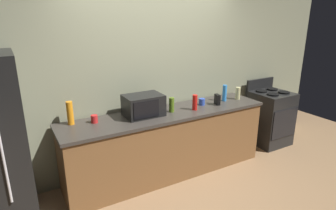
{
  "coord_description": "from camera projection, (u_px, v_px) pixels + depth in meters",
  "views": [
    {
      "loc": [
        -1.77,
        -2.67,
        2.13
      ],
      "look_at": [
        0.0,
        0.4,
        1.0
      ],
      "focal_mm": 30.36,
      "sensor_mm": 36.0,
      "label": 1
    }
  ],
  "objects": [
    {
      "name": "ground_plane",
      "position": [
        183.0,
        186.0,
        3.69
      ],
      "size": [
        8.0,
        8.0,
        0.0
      ],
      "primitive_type": "plane",
      "color": "#93704C"
    },
    {
      "name": "back_wall",
      "position": [
        153.0,
        73.0,
        3.95
      ],
      "size": [
        6.4,
        0.1,
        2.7
      ],
      "primitive_type": "cube",
      "color": "gray",
      "rests_on": "ground_plane"
    },
    {
      "name": "counter_run",
      "position": [
        168.0,
        143.0,
        3.88
      ],
      "size": [
        2.84,
        0.64,
        0.9
      ],
      "color": "brown",
      "rests_on": "ground_plane"
    },
    {
      "name": "stove_range",
      "position": [
        270.0,
        117.0,
        4.83
      ],
      "size": [
        0.6,
        0.61,
        1.08
      ],
      "color": "black",
      "rests_on": "ground_plane"
    },
    {
      "name": "microwave",
      "position": [
        143.0,
        105.0,
        3.59
      ],
      "size": [
        0.48,
        0.35,
        0.27
      ],
      "color": "black",
      "rests_on": "counter_run"
    },
    {
      "name": "cordless_phone",
      "position": [
        217.0,
        100.0,
        4.04
      ],
      "size": [
        0.08,
        0.12,
        0.15
      ],
      "primitive_type": "cube",
      "rotation": [
        0.0,
        0.0,
        -0.25
      ],
      "color": "black",
      "rests_on": "counter_run"
    },
    {
      "name": "bottle_dish_soap",
      "position": [
        70.0,
        113.0,
        3.29
      ],
      "size": [
        0.07,
        0.07,
        0.28
      ],
      "primitive_type": "cylinder",
      "color": "orange",
      "rests_on": "counter_run"
    },
    {
      "name": "bottle_spray_cleaner",
      "position": [
        225.0,
        93.0,
        4.2
      ],
      "size": [
        0.06,
        0.06,
        0.24
      ],
      "primitive_type": "cylinder",
      "color": "#338CE5",
      "rests_on": "counter_run"
    },
    {
      "name": "bottle_hot_sauce",
      "position": [
        195.0,
        102.0,
        3.81
      ],
      "size": [
        0.07,
        0.07,
        0.21
      ],
      "primitive_type": "cylinder",
      "color": "red",
      "rests_on": "counter_run"
    },
    {
      "name": "bottle_vinegar",
      "position": [
        238.0,
        93.0,
        4.3
      ],
      "size": [
        0.07,
        0.07,
        0.18
      ],
      "primitive_type": "cylinder",
      "color": "beige",
      "rests_on": "counter_run"
    },
    {
      "name": "bottle_olive_oil",
      "position": [
        172.0,
        105.0,
        3.73
      ],
      "size": [
        0.07,
        0.07,
        0.19
      ],
      "primitive_type": "cylinder",
      "color": "#4C6B19",
      "rests_on": "counter_run"
    },
    {
      "name": "mug_red",
      "position": [
        94.0,
        119.0,
        3.37
      ],
      "size": [
        0.08,
        0.08,
        0.09
      ],
      "primitive_type": "cylinder",
      "color": "red",
      "rests_on": "counter_run"
    },
    {
      "name": "mug_blue",
      "position": [
        202.0,
        102.0,
        4.03
      ],
      "size": [
        0.09,
        0.09,
        0.09
      ],
      "primitive_type": "cylinder",
      "color": "#2D4CB2",
      "rests_on": "counter_run"
    }
  ]
}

